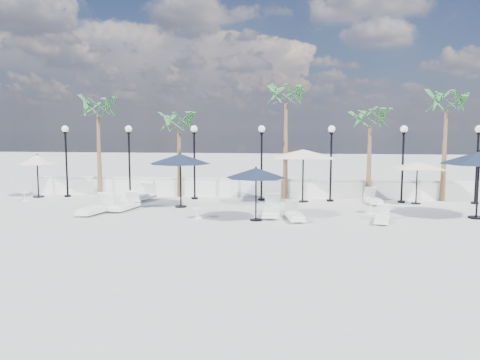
# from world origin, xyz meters

# --- Properties ---
(ground) EXTENTS (100.00, 100.00, 0.00)m
(ground) POSITION_xyz_m (0.00, 0.00, 0.00)
(ground) COLOR #B0B0AA
(ground) RESTS_ON ground
(balustrade) EXTENTS (26.00, 0.30, 1.01)m
(balustrade) POSITION_xyz_m (0.00, 7.50, 0.47)
(balustrade) COLOR silver
(balustrade) RESTS_ON ground
(lamppost_0) EXTENTS (0.36, 0.36, 3.84)m
(lamppost_0) POSITION_xyz_m (-10.50, 6.50, 2.49)
(lamppost_0) COLOR black
(lamppost_0) RESTS_ON ground
(lamppost_1) EXTENTS (0.36, 0.36, 3.84)m
(lamppost_1) POSITION_xyz_m (-7.00, 6.50, 2.49)
(lamppost_1) COLOR black
(lamppost_1) RESTS_ON ground
(lamppost_2) EXTENTS (0.36, 0.36, 3.84)m
(lamppost_2) POSITION_xyz_m (-3.50, 6.50, 2.49)
(lamppost_2) COLOR black
(lamppost_2) RESTS_ON ground
(lamppost_3) EXTENTS (0.36, 0.36, 3.84)m
(lamppost_3) POSITION_xyz_m (0.00, 6.50, 2.49)
(lamppost_3) COLOR black
(lamppost_3) RESTS_ON ground
(lamppost_4) EXTENTS (0.36, 0.36, 3.84)m
(lamppost_4) POSITION_xyz_m (3.50, 6.50, 2.49)
(lamppost_4) COLOR black
(lamppost_4) RESTS_ON ground
(lamppost_5) EXTENTS (0.36, 0.36, 3.84)m
(lamppost_5) POSITION_xyz_m (7.00, 6.50, 2.49)
(lamppost_5) COLOR black
(lamppost_5) RESTS_ON ground
(lamppost_6) EXTENTS (0.36, 0.36, 3.84)m
(lamppost_6) POSITION_xyz_m (10.50, 6.50, 2.49)
(lamppost_6) COLOR black
(lamppost_6) RESTS_ON ground
(palm_0) EXTENTS (2.60, 2.60, 5.50)m
(palm_0) POSITION_xyz_m (-9.00, 7.30, 4.53)
(palm_0) COLOR brown
(palm_0) RESTS_ON ground
(palm_1) EXTENTS (2.60, 2.60, 4.70)m
(palm_1) POSITION_xyz_m (-4.50, 7.30, 3.75)
(palm_1) COLOR brown
(palm_1) RESTS_ON ground
(palm_2) EXTENTS (2.60, 2.60, 6.10)m
(palm_2) POSITION_xyz_m (1.20, 7.30, 5.12)
(palm_2) COLOR brown
(palm_2) RESTS_ON ground
(palm_3) EXTENTS (2.60, 2.60, 4.90)m
(palm_3) POSITION_xyz_m (5.50, 7.30, 3.95)
(palm_3) COLOR brown
(palm_3) RESTS_ON ground
(palm_4) EXTENTS (2.60, 2.60, 5.70)m
(palm_4) POSITION_xyz_m (9.20, 7.30, 4.73)
(palm_4) COLOR brown
(palm_4) RESTS_ON ground
(lounger_0) EXTENTS (1.36, 2.28, 0.81)m
(lounger_0) POSITION_xyz_m (-6.12, 5.38, 0.27)
(lounger_0) COLOR white
(lounger_0) RESTS_ON ground
(lounger_1) EXTENTS (1.08, 2.12, 0.76)m
(lounger_1) POSITION_xyz_m (-6.86, 1.78, 0.26)
(lounger_1) COLOR white
(lounger_1) RESTS_ON ground
(lounger_2) EXTENTS (0.93, 2.02, 0.73)m
(lounger_2) POSITION_xyz_m (-5.93, 2.84, 0.24)
(lounger_2) COLOR white
(lounger_2) RESTS_ON ground
(lounger_3) EXTENTS (0.88, 1.85, 0.66)m
(lounger_3) POSITION_xyz_m (1.69, 1.43, 0.22)
(lounger_3) COLOR white
(lounger_3) RESTS_ON ground
(lounger_4) EXTENTS (0.72, 2.13, 0.79)m
(lounger_4) POSITION_xyz_m (0.73, 2.14, 0.27)
(lounger_4) COLOR white
(lounger_4) RESTS_ON ground
(lounger_5) EXTENTS (0.72, 1.85, 0.68)m
(lounger_5) POSITION_xyz_m (5.54, 5.98, 0.23)
(lounger_5) COLOR white
(lounger_5) RESTS_ON ground
(lounger_6) EXTENTS (0.88, 1.70, 0.61)m
(lounger_6) POSITION_xyz_m (5.11, 1.30, 0.20)
(lounger_6) COLOR white
(lounger_6) RESTS_ON ground
(side_table_0) EXTENTS (0.47, 0.47, 0.45)m
(side_table_0) POSITION_xyz_m (-12.00, 4.88, 0.27)
(side_table_0) COLOR white
(side_table_0) RESTS_ON ground
(side_table_1) EXTENTS (0.45, 0.45, 0.44)m
(side_table_1) POSITION_xyz_m (-2.29, 1.38, 0.26)
(side_table_1) COLOR white
(side_table_1) RESTS_ON ground
(side_table_2) EXTENTS (0.53, 0.53, 0.52)m
(side_table_2) POSITION_xyz_m (5.00, 3.34, 0.31)
(side_table_2) COLOR white
(side_table_2) RESTS_ON ground
(parasol_navy_left) EXTENTS (2.92, 2.92, 2.57)m
(parasol_navy_left) POSITION_xyz_m (-3.63, 3.99, 2.27)
(parasol_navy_left) COLOR black
(parasol_navy_left) RESTS_ON ground
(parasol_navy_mid) EXTENTS (2.44, 2.44, 2.19)m
(parasol_navy_mid) POSITION_xyz_m (0.14, 1.18, 1.92)
(parasol_navy_mid) COLOR black
(parasol_navy_mid) RESTS_ON ground
(parasol_navy_right) EXTENTS (3.16, 3.16, 2.84)m
(parasol_navy_right) POSITION_xyz_m (9.15, 2.65, 2.49)
(parasol_navy_right) COLOR black
(parasol_navy_right) RESTS_ON ground
(parasol_cream_sq_a) EXTENTS (5.78, 5.78, 2.84)m
(parasol_cream_sq_a) POSITION_xyz_m (2.10, 6.20, 2.63)
(parasol_cream_sq_a) COLOR black
(parasol_cream_sq_a) RESTS_ON ground
(parasol_cream_sq_b) EXTENTS (4.45, 4.45, 2.23)m
(parasol_cream_sq_b) POSITION_xyz_m (7.63, 6.20, 2.06)
(parasol_cream_sq_b) COLOR black
(parasol_cream_sq_b) RESTS_ON ground
(parasol_cream_small) EXTENTS (1.90, 1.90, 2.33)m
(parasol_cream_small) POSITION_xyz_m (-12.00, 6.20, 1.99)
(parasol_cream_small) COLOR black
(parasol_cream_small) RESTS_ON ground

